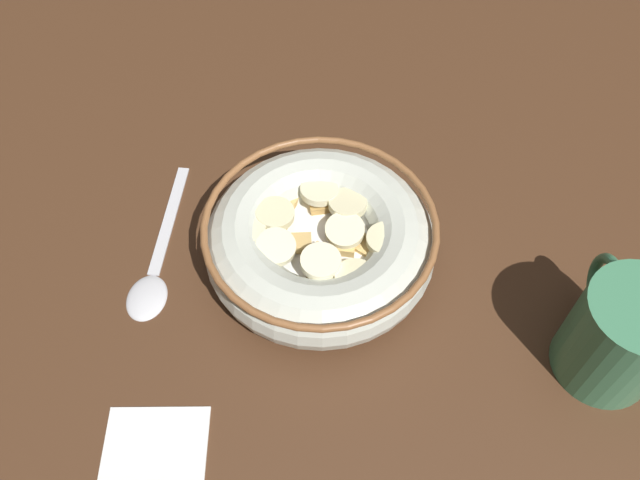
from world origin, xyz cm
name	(u,v)px	position (x,y,z in cm)	size (l,w,h in cm)	color
ground_plane	(320,267)	(0.00, 0.00, -1.00)	(128.54, 128.54, 2.00)	#472B19
cereal_bowl	(320,241)	(0.00, -0.02, 2.91)	(18.65, 18.65, 5.38)	beige
spoon	(153,273)	(-1.22, 13.84, 0.34)	(16.15, 4.00, 0.80)	silver
coffee_mug	(620,335)	(-9.51, -21.01, 4.39)	(10.29, 7.43, 8.78)	#3F7F59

